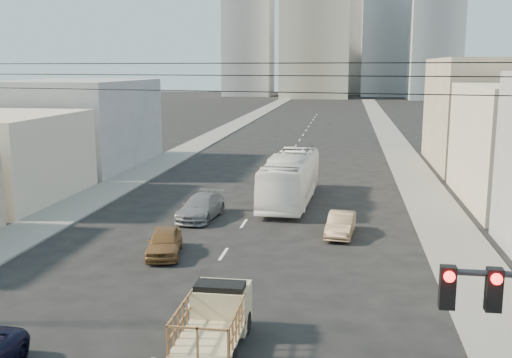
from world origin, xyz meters
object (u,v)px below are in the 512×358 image
(flatbed_pickup, at_px, (215,315))
(sedan_brown, at_px, (164,242))
(sedan_grey, at_px, (201,207))
(city_bus, at_px, (290,178))
(sedan_tan, at_px, (341,224))

(flatbed_pickup, bearing_deg, sedan_brown, 116.46)
(sedan_brown, height_order, sedan_grey, sedan_grey)
(city_bus, xyz_separation_m, sedan_tan, (3.57, -8.10, -1.02))
(sedan_brown, distance_m, sedan_grey, 7.39)
(flatbed_pickup, distance_m, city_bus, 22.25)
(sedan_grey, bearing_deg, sedan_tan, -11.65)
(flatbed_pickup, bearing_deg, sedan_grey, 105.39)
(flatbed_pickup, relative_size, sedan_tan, 1.13)
(sedan_brown, relative_size, sedan_tan, 1.03)
(flatbed_pickup, xyz_separation_m, sedan_brown, (-4.63, 9.30, -0.41))
(city_bus, relative_size, sedan_tan, 3.06)
(city_bus, bearing_deg, sedan_grey, -129.50)
(city_bus, xyz_separation_m, sedan_brown, (-5.04, -12.95, -0.98))
(flatbed_pickup, bearing_deg, sedan_tan, 74.28)
(sedan_brown, xyz_separation_m, sedan_tan, (8.61, 4.85, -0.04))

